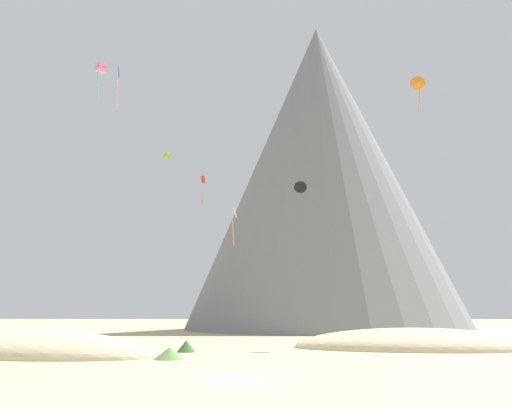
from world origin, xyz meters
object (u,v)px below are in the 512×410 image
at_px(bush_near_left, 435,347).
at_px(bush_ridge_crest, 186,346).
at_px(kite_lime_high, 167,155).
at_px(rock_massif, 323,176).
at_px(kite_black_mid, 300,188).
at_px(kite_red_high, 203,184).
at_px(bush_far_left, 169,353).
at_px(kite_pink_high, 101,68).
at_px(kite_orange_high, 418,83).
at_px(kite_gold_mid, 234,219).
at_px(kite_indigo_high, 119,74).

relative_size(bush_near_left, bush_ridge_crest, 1.26).
bearing_deg(kite_lime_high, rock_massif, 41.50).
bearing_deg(bush_near_left, kite_black_mid, 130.24).
bearing_deg(kite_red_high, bush_far_left, 164.59).
height_order(kite_black_mid, kite_pink_high, kite_pink_high).
bearing_deg(kite_red_high, kite_pink_high, 141.42).
bearing_deg(kite_black_mid, kite_lime_high, -41.12).
bearing_deg(kite_orange_high, kite_pink_high, -166.74).
distance_m(kite_gold_mid, kite_lime_high, 27.46).
distance_m(kite_orange_high, kite_gold_mid, 28.48).
relative_size(kite_black_mid, kite_gold_mid, 0.34).
bearing_deg(bush_near_left, bush_ridge_crest, -176.77).
bearing_deg(kite_gold_mid, kite_pink_high, -31.70).
relative_size(kite_pink_high, kite_orange_high, 1.03).
height_order(rock_massif, kite_indigo_high, rock_massif).
relative_size(bush_near_left, kite_orange_high, 0.42).
bearing_deg(bush_far_left, kite_lime_high, 103.84).
xyz_separation_m(rock_massif, kite_black_mid, (-7.26, -39.83, -12.73)).
relative_size(kite_orange_high, kite_indigo_high, 1.03).
xyz_separation_m(kite_black_mid, kite_lime_high, (-20.93, 19.83, 10.91)).
xyz_separation_m(bush_ridge_crest, kite_black_mid, (10.98, 13.68, 17.54)).
xyz_separation_m(kite_black_mid, kite_gold_mid, (-8.04, 0.46, -3.67)).
bearing_deg(kite_orange_high, rock_massif, 114.41).
xyz_separation_m(kite_pink_high, kite_lime_high, (4.51, 20.06, -5.20)).
distance_m(rock_massif, kite_lime_high, 34.61).
xyz_separation_m(bush_near_left, bush_far_left, (-21.65, -7.62, 0.06)).
bearing_deg(rock_massif, kite_black_mid, -100.33).
bearing_deg(kite_indigo_high, kite_pink_high, 10.60).
bearing_deg(kite_gold_mid, kite_orange_high, 143.35).
xyz_separation_m(kite_red_high, kite_gold_mid, (8.15, -29.02, -12.21)).
height_order(rock_massif, kite_orange_high, rock_massif).
distance_m(rock_massif, kite_gold_mid, 45.31).
distance_m(rock_massif, kite_indigo_high, 56.98).
height_order(kite_black_mid, kite_gold_mid, kite_black_mid).
relative_size(rock_massif, kite_gold_mid, 14.76).
distance_m(kite_pink_high, kite_lime_high, 21.21).
xyz_separation_m(bush_near_left, kite_gold_mid, (-18.59, 12.92, 13.99)).
xyz_separation_m(kite_black_mid, kite_orange_high, (14.84, -0.61, 13.25)).
bearing_deg(kite_pink_high, bush_ridge_crest, -90.81).
relative_size(kite_black_mid, kite_pink_high, 0.31).
relative_size(bush_far_left, kite_gold_mid, 0.48).
bearing_deg(kite_pink_high, rock_massif, 2.87).
distance_m(bush_ridge_crest, kite_red_high, 50.69).
relative_size(kite_pink_high, kite_lime_high, 3.63).
xyz_separation_m(rock_massif, kite_pink_high, (-32.71, -40.06, 3.39)).
relative_size(kite_indigo_high, kite_lime_high, 3.41).
bearing_deg(kite_lime_high, kite_red_high, 69.98).
distance_m(kite_orange_high, kite_lime_high, 41.27).
xyz_separation_m(bush_far_left, kite_orange_high, (25.94, 19.47, 30.86)).
distance_m(bush_near_left, rock_massif, 60.57).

